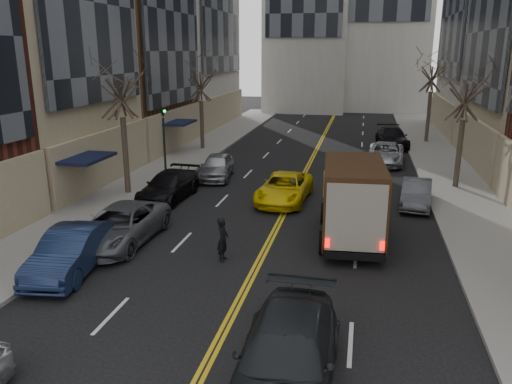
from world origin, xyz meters
TOP-DOWN VIEW (x-y plane):
  - sidewalk_left at (-9.00, 27.00)m, footprint 4.00×66.00m
  - sidewalk_right at (9.00, 27.00)m, footprint 4.00×66.00m
  - tree_lf_mid at (-8.80, 20.00)m, footprint 3.20×3.20m
  - tree_lf_far at (-8.80, 33.00)m, footprint 3.20×3.20m
  - tree_rt_mid at (8.80, 25.00)m, footprint 3.20×3.20m
  - tree_rt_far at (8.80, 40.00)m, footprint 3.20×3.20m
  - traffic_signal at (-7.39, 22.00)m, footprint 0.29×0.26m
  - ups_truck at (3.24, 15.76)m, footprint 2.83×6.26m
  - observer_sedan at (2.09, 5.83)m, footprint 2.28×5.60m
  - taxi at (-0.30, 20.61)m, footprint 2.64×5.23m
  - pedestrian at (-1.35, 12.60)m, footprint 0.41×0.61m
  - parked_lf_b at (-6.30, 10.51)m, footprint 2.24×4.88m
  - parked_lf_c at (-5.90, 13.42)m, footprint 2.55×5.43m
  - parked_lf_d at (-6.30, 19.66)m, footprint 2.23×5.02m
  - parked_lf_e at (-5.10, 24.51)m, footprint 2.30×4.59m
  - parked_rt_a at (6.30, 21.15)m, footprint 1.85×4.15m
  - parked_rt_b at (5.10, 30.84)m, footprint 2.76×5.34m
  - parked_rt_c at (5.84, 37.42)m, footprint 2.77×5.61m

SIDE VIEW (x-z plane):
  - sidewalk_left at x=-9.00m, z-range 0.00..0.15m
  - sidewalk_right at x=9.00m, z-range 0.00..0.15m
  - parked_rt_a at x=6.30m, z-range 0.00..1.32m
  - taxi at x=-0.30m, z-range 0.00..1.42m
  - parked_lf_d at x=-6.30m, z-range 0.00..1.43m
  - parked_rt_b at x=5.10m, z-range 0.00..1.44m
  - parked_lf_e at x=-5.10m, z-range 0.00..1.50m
  - parked_lf_c at x=-5.90m, z-range 0.00..1.50m
  - parked_lf_b at x=-6.30m, z-range 0.00..1.55m
  - parked_rt_c at x=5.84m, z-range 0.00..1.57m
  - observer_sedan at x=2.09m, z-range 0.00..1.62m
  - pedestrian at x=-1.35m, z-range 0.00..1.67m
  - ups_truck at x=3.24m, z-range 0.01..3.36m
  - traffic_signal at x=-7.39m, z-range 0.47..5.17m
  - tree_lf_far at x=-8.80m, z-range 1.97..10.08m
  - tree_rt_mid at x=8.80m, z-range 2.01..10.33m
  - tree_lf_mid at x=-8.80m, z-range 2.14..11.05m
  - tree_rt_far at x=8.80m, z-range 2.19..11.29m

